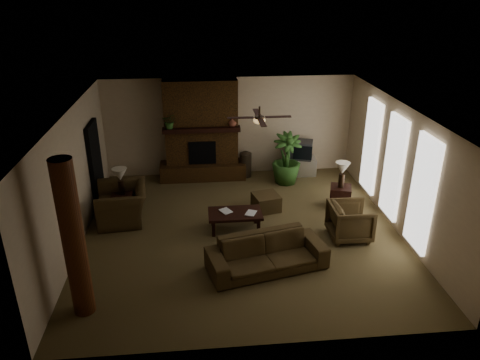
{
  "coord_description": "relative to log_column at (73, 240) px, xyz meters",
  "views": [
    {
      "loc": [
        -0.9,
        -8.88,
        5.21
      ],
      "look_at": [
        0.0,
        0.4,
        1.1
      ],
      "focal_mm": 34.03,
      "sensor_mm": 36.0,
      "label": 1
    }
  ],
  "objects": [
    {
      "name": "mantel_plant",
      "position": [
        1.31,
        5.35,
        0.32
      ],
      "size": [
        0.43,
        0.46,
        0.33
      ],
      "primitive_type": "imported",
      "rotation": [
        0.0,
        0.0,
        -0.12
      ],
      "color": "#325A24",
      "rests_on": "fireplace"
    },
    {
      "name": "log_column",
      "position": [
        0.0,
        0.0,
        0.0
      ],
      "size": [
        0.36,
        0.36,
        2.8
      ],
      "primitive_type": "cylinder",
      "color": "#582D16",
      "rests_on": "ground"
    },
    {
      "name": "floor_plant",
      "position": [
        4.45,
        5.0,
        -1.0
      ],
      "size": [
        0.94,
        1.5,
        0.8
      ],
      "primitive_type": "imported",
      "rotation": [
        0.0,
        0.0,
        0.1
      ],
      "color": "#325A24",
      "rests_on": "ground"
    },
    {
      "name": "lamp_right",
      "position": [
        5.5,
        3.38,
        -0.4
      ],
      "size": [
        0.41,
        0.41,
        0.65
      ],
      "color": "#2F2015",
      "rests_on": "side_table_right"
    },
    {
      "name": "ceiling_fan",
      "position": [
        3.35,
        2.7,
        1.13
      ],
      "size": [
        1.35,
        1.35,
        0.37
      ],
      "color": "#2F2015",
      "rests_on": "ceiling"
    },
    {
      "name": "sofa",
      "position": [
        3.29,
        0.94,
        -0.95
      ],
      "size": [
        2.4,
        1.18,
        0.9
      ],
      "primitive_type": "imported",
      "rotation": [
        0.0,
        0.0,
        0.23
      ],
      "color": "#48381F",
      "rests_on": "ground"
    },
    {
      "name": "coffee_table",
      "position": [
        2.81,
        2.52,
        -1.03
      ],
      "size": [
        1.2,
        0.7,
        0.43
      ],
      "color": "black",
      "rests_on": "ground"
    },
    {
      "name": "lamp_left",
      "position": [
        0.19,
        3.5,
        -0.4
      ],
      "size": [
        0.4,
        0.4,
        0.65
      ],
      "color": "#2F2015",
      "rests_on": "side_table_left"
    },
    {
      "name": "floor_vase",
      "position": [
        3.38,
        5.55,
        -0.97
      ],
      "size": [
        0.34,
        0.34,
        0.77
      ],
      "color": "#31271B",
      "rests_on": "ground"
    },
    {
      "name": "tv",
      "position": [
        4.96,
        5.54,
        -0.64
      ],
      "size": [
        0.77,
        0.7,
        0.52
      ],
      "color": "#333335",
      "rests_on": "tv_stand"
    },
    {
      "name": "room_shell",
      "position": [
        2.95,
        2.4,
        0.0
      ],
      "size": [
        7.0,
        7.0,
        7.0
      ],
      "color": "brown",
      "rests_on": "ground"
    },
    {
      "name": "armchair_left",
      "position": [
        0.22,
        3.23,
        -0.84
      ],
      "size": [
        0.98,
        1.37,
        1.13
      ],
      "primitive_type": "imported",
      "rotation": [
        0.0,
        0.0,
        -1.46
      ],
      "color": "#48381F",
      "rests_on": "ground"
    },
    {
      "name": "side_table_left",
      "position": [
        0.19,
        3.49,
        -1.12
      ],
      "size": [
        0.51,
        0.51,
        0.55
      ],
      "primitive_type": "cube",
      "rotation": [
        0.0,
        0.0,
        0.02
      ],
      "color": "black",
      "rests_on": "ground"
    },
    {
      "name": "book_a",
      "position": [
        2.51,
        2.53,
        -0.83
      ],
      "size": [
        0.2,
        0.13,
        0.29
      ],
      "primitive_type": "imported",
      "rotation": [
        0.0,
        0.0,
        0.5
      ],
      "color": "#999999",
      "rests_on": "coffee_table"
    },
    {
      "name": "fireplace",
      "position": [
        2.15,
        5.62,
        -0.24
      ],
      "size": [
        2.4,
        0.7,
        2.8
      ],
      "color": "#543316",
      "rests_on": "ground"
    },
    {
      "name": "windows",
      "position": [
        6.4,
        2.6,
        -0.05
      ],
      "size": [
        0.08,
        3.65,
        2.35
      ],
      "color": "white",
      "rests_on": "ground"
    },
    {
      "name": "ottoman",
      "position": [
        3.66,
        3.43,
        -1.2
      ],
      "size": [
        0.72,
        0.72,
        0.4
      ],
      "primitive_type": "cube",
      "rotation": [
        0.0,
        0.0,
        0.22
      ],
      "color": "#48381F",
      "rests_on": "ground"
    },
    {
      "name": "doorway",
      "position": [
        -0.49,
        4.2,
        -0.35
      ],
      "size": [
        0.1,
        1.0,
        2.1
      ],
      "primitive_type": "cube",
      "color": "black",
      "rests_on": "ground"
    },
    {
      "name": "side_table_right",
      "position": [
        5.51,
        3.39,
        -1.12
      ],
      "size": [
        0.63,
        0.63,
        0.55
      ],
      "primitive_type": "cube",
      "rotation": [
        0.0,
        0.0,
        -0.3
      ],
      "color": "black",
      "rests_on": "ground"
    },
    {
      "name": "tv_stand",
      "position": [
        4.99,
        5.55,
        -1.15
      ],
      "size": [
        0.87,
        0.53,
        0.5
      ],
      "primitive_type": "cube",
      "rotation": [
        0.0,
        0.0,
        -0.04
      ],
      "color": "silver",
      "rests_on": "ground"
    },
    {
      "name": "mantel_vase",
      "position": [
        2.99,
        5.39,
        0.27
      ],
      "size": [
        0.24,
        0.25,
        0.22
      ],
      "primitive_type": "imported",
      "rotation": [
        0.0,
        0.0,
        0.1
      ],
      "color": "brown",
      "rests_on": "fireplace"
    },
    {
      "name": "armchair_right",
      "position": [
        5.28,
        1.93,
        -0.96
      ],
      "size": [
        0.8,
        0.86,
        0.88
      ],
      "primitive_type": "imported",
      "rotation": [
        0.0,
        0.0,
        1.57
      ],
      "color": "#48381F",
      "rests_on": "ground"
    },
    {
      "name": "book_b",
      "position": [
        3.06,
        2.48,
        -0.82
      ],
      "size": [
        0.2,
        0.11,
        0.29
      ],
      "primitive_type": "imported",
      "rotation": [
        0.0,
        0.0,
        -0.43
      ],
      "color": "#999999",
      "rests_on": "coffee_table"
    }
  ]
}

